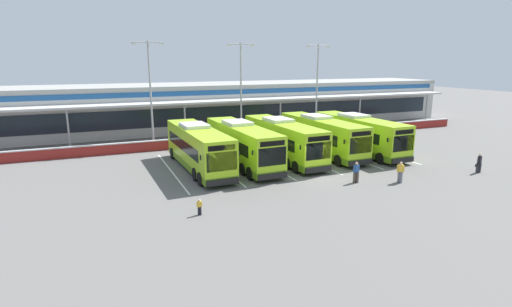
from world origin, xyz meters
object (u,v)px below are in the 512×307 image
(coach_bus_rightmost, at_px, (359,135))
(pedestrian_child, at_px, (199,206))
(coach_bus_right_centre, at_px, (321,136))
(pedestrian_in_dark_coat, at_px, (400,171))
(coach_bus_centre, at_px, (283,141))
(pedestrian_near_bin, at_px, (356,172))
(lamp_post_west, at_px, (150,88))
(coach_bus_left_centre, at_px, (242,145))
(lamp_post_centre, at_px, (241,85))
(lamp_post_east, at_px, (317,83))
(coach_bus_leftmost, at_px, (198,149))
(pedestrian_with_handbag, at_px, (479,163))

(coach_bus_rightmost, height_order, pedestrian_child, coach_bus_rightmost)
(coach_bus_right_centre, bearing_deg, pedestrian_in_dark_coat, -87.31)
(coach_bus_centre, relative_size, pedestrian_near_bin, 7.54)
(coach_bus_rightmost, bearing_deg, lamp_post_west, 150.60)
(coach_bus_right_centre, distance_m, lamp_post_west, 18.26)
(pedestrian_in_dark_coat, xyz_separation_m, lamp_post_west, (-15.26, 20.22, 5.42))
(coach_bus_left_centre, height_order, pedestrian_child, coach_bus_left_centre)
(coach_bus_rightmost, relative_size, lamp_post_centre, 1.11)
(coach_bus_rightmost, bearing_deg, lamp_post_centre, 126.42)
(pedestrian_in_dark_coat, bearing_deg, lamp_post_west, 127.04)
(coach_bus_centre, distance_m, pedestrian_child, 15.05)
(lamp_post_west, height_order, lamp_post_centre, same)
(pedestrian_child, distance_m, lamp_post_east, 30.22)
(coach_bus_left_centre, xyz_separation_m, pedestrian_in_dark_coat, (9.14, -9.68, -0.91))
(coach_bus_right_centre, height_order, coach_bus_rightmost, same)
(coach_bus_leftmost, bearing_deg, coach_bus_rightmost, -0.10)
(pedestrian_with_handbag, xyz_separation_m, pedestrian_child, (-23.66, -0.07, -0.32))
(coach_bus_centre, distance_m, coach_bus_right_centre, 4.49)
(coach_bus_right_centre, distance_m, coach_bus_rightmost, 3.99)
(coach_bus_centre, bearing_deg, pedestrian_with_handbag, -38.80)
(coach_bus_left_centre, distance_m, pedestrian_near_bin, 10.40)
(coach_bus_leftmost, xyz_separation_m, pedestrian_with_handbag, (21.01, -10.11, -0.93))
(coach_bus_centre, xyz_separation_m, coach_bus_right_centre, (4.47, 0.49, 0.00))
(coach_bus_left_centre, height_order, pedestrian_in_dark_coat, coach_bus_left_centre)
(pedestrian_child, height_order, lamp_post_west, lamp_post_west)
(coach_bus_centre, distance_m, pedestrian_with_handbag, 16.56)
(coach_bus_left_centre, relative_size, lamp_post_centre, 1.11)
(coach_bus_left_centre, xyz_separation_m, coach_bus_right_centre, (8.65, 0.78, 0.00))
(coach_bus_right_centre, distance_m, lamp_post_centre, 12.27)
(pedestrian_child, bearing_deg, coach_bus_right_centre, 35.64)
(coach_bus_rightmost, height_order, pedestrian_in_dark_coat, coach_bus_rightmost)
(coach_bus_centre, relative_size, coach_bus_rightmost, 1.00)
(coach_bus_right_centre, bearing_deg, lamp_post_west, 146.54)
(pedestrian_in_dark_coat, height_order, lamp_post_east, lamp_post_east)
(pedestrian_child, relative_size, lamp_post_west, 0.09)
(coach_bus_left_centre, xyz_separation_m, coach_bus_rightmost, (12.57, 0.01, 0.00))
(coach_bus_centre, xyz_separation_m, pedestrian_near_bin, (1.85, -8.71, -0.91))
(pedestrian_with_handbag, height_order, pedestrian_child, pedestrian_with_handbag)
(coach_bus_rightmost, distance_m, pedestrian_child, 21.72)
(pedestrian_with_handbag, bearing_deg, coach_bus_rightmost, 114.09)
(lamp_post_centre, bearing_deg, pedestrian_with_handbag, -59.01)
(pedestrian_child, relative_size, lamp_post_centre, 0.09)
(coach_bus_rightmost, distance_m, pedestrian_near_bin, 10.71)
(pedestrian_in_dark_coat, distance_m, pedestrian_child, 15.74)
(coach_bus_left_centre, bearing_deg, pedestrian_child, -123.00)
(pedestrian_in_dark_coat, relative_size, pedestrian_child, 1.61)
(coach_bus_centre, height_order, lamp_post_centre, lamp_post_centre)
(coach_bus_leftmost, height_order, pedestrian_in_dark_coat, coach_bus_leftmost)
(coach_bus_leftmost, relative_size, lamp_post_centre, 1.11)
(coach_bus_leftmost, relative_size, pedestrian_with_handbag, 7.54)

